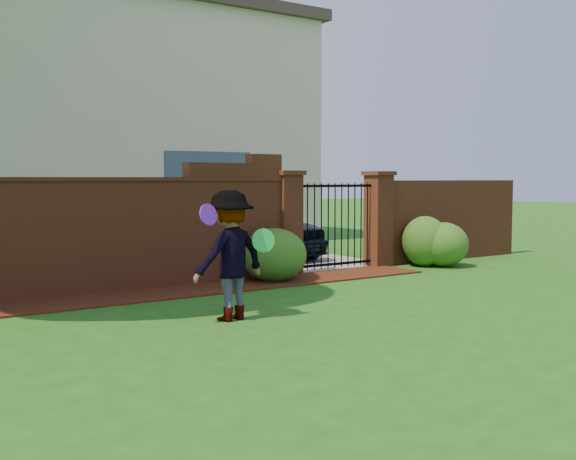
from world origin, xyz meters
TOP-DOWN VIEW (x-y plane):
  - ground at (0.00, 0.00)m, footprint 80.00×80.00m
  - mulch_bed at (-0.95, 3.34)m, footprint 11.10×1.08m
  - brick_wall at (-2.01, 4.00)m, footprint 8.70×0.31m
  - brick_wall_return at (6.60, 4.00)m, footprint 4.00×0.25m
  - pillar_left at (2.40, 4.00)m, footprint 0.50×0.50m
  - pillar_right at (4.60, 4.00)m, footprint 0.50×0.50m
  - iron_gate at (3.50, 4.00)m, footprint 1.78×0.03m
  - driveway at (3.50, 8.00)m, footprint 3.20×8.00m
  - house at (1.00, 12.00)m, footprint 12.40×6.40m
  - car at (3.46, 6.68)m, footprint 1.69×4.09m
  - shrub_left at (1.74, 3.44)m, footprint 1.11×1.11m
  - shrub_middle at (5.34, 3.45)m, footprint 0.91×0.91m
  - shrub_right at (5.60, 3.21)m, footprint 0.99×0.99m
  - man at (-0.44, 1.10)m, footprint 1.12×0.76m
  - frisbee_purple at (-0.82, 0.96)m, footprint 0.27×0.14m
  - frisbee_green at (-0.08, 0.93)m, footprint 0.30×0.12m

SIDE VIEW (x-z plane):
  - ground at x=0.00m, z-range -0.01..0.00m
  - driveway at x=3.50m, z-range 0.00..0.01m
  - mulch_bed at x=-0.95m, z-range 0.00..0.03m
  - shrub_right at x=5.60m, z-range 0.00..0.88m
  - shrub_left at x=1.74m, z-range 0.00..0.91m
  - shrub_middle at x=5.34m, z-range 0.00..1.00m
  - car at x=3.46m, z-range 0.00..1.39m
  - man at x=-0.44m, z-range 0.00..1.60m
  - brick_wall_return at x=6.60m, z-range 0.00..1.70m
  - iron_gate at x=3.50m, z-range 0.05..1.65m
  - brick_wall at x=-2.01m, z-range -0.15..2.01m
  - pillar_left at x=2.40m, z-range 0.02..1.90m
  - pillar_right at x=4.60m, z-range 0.02..1.90m
  - frisbee_green at x=-0.08m, z-range 0.83..1.13m
  - frisbee_purple at x=-0.82m, z-range 1.19..1.45m
  - house at x=1.00m, z-range 0.01..6.31m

